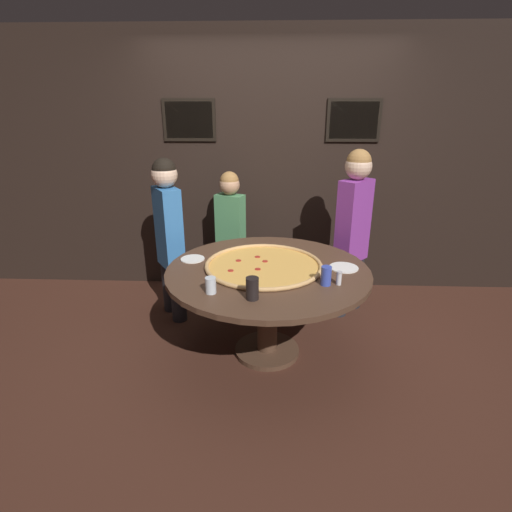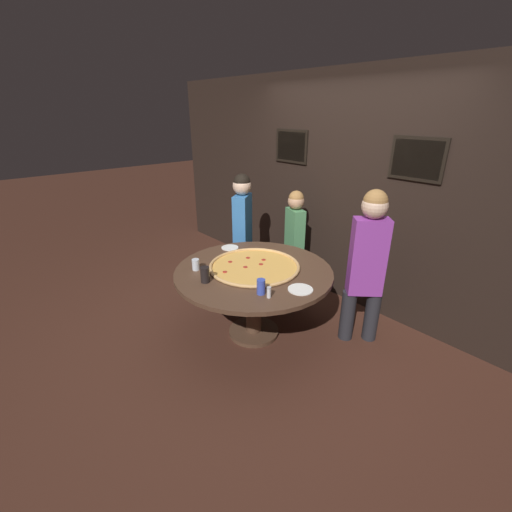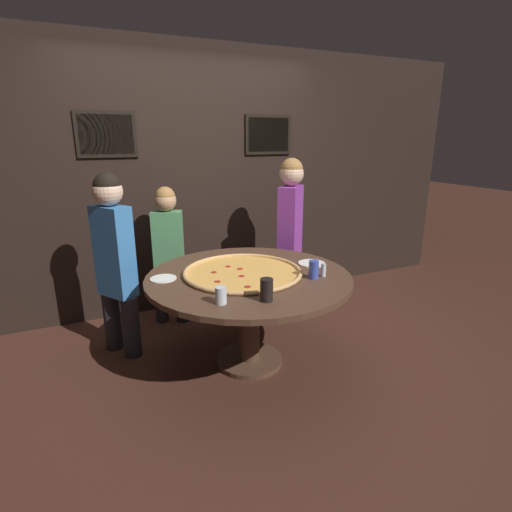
# 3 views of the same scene
# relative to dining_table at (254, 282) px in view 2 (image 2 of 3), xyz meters

# --- Properties ---
(ground_plane) EXTENTS (24.00, 24.00, 0.00)m
(ground_plane) POSITION_rel_dining_table_xyz_m (0.00, 0.00, -0.60)
(ground_plane) COLOR #422319
(back_wall) EXTENTS (6.40, 0.08, 2.60)m
(back_wall) POSITION_rel_dining_table_xyz_m (0.00, 1.37, 0.70)
(back_wall) COLOR black
(back_wall) RESTS_ON ground_plane
(dining_table) EXTENTS (1.54, 1.54, 0.74)m
(dining_table) POSITION_rel_dining_table_xyz_m (0.00, 0.00, 0.00)
(dining_table) COLOR #4C3323
(dining_table) RESTS_ON ground_plane
(giant_pizza) EXTENTS (0.90, 0.90, 0.03)m
(giant_pizza) POSITION_rel_dining_table_xyz_m (-0.03, 0.04, 0.15)
(giant_pizza) COLOR #E5A84C
(giant_pizza) RESTS_ON dining_table
(drink_cup_by_shaker) EXTENTS (0.08, 0.08, 0.15)m
(drink_cup_by_shaker) POSITION_rel_dining_table_xyz_m (-0.09, -0.50, 0.21)
(drink_cup_by_shaker) COLOR black
(drink_cup_by_shaker) RESTS_ON dining_table
(drink_cup_front_edge) EXTENTS (0.07, 0.07, 0.11)m
(drink_cup_front_edge) POSITION_rel_dining_table_xyz_m (-0.37, -0.42, 0.19)
(drink_cup_front_edge) COLOR silver
(drink_cup_front_edge) RESTS_ON dining_table
(drink_cup_far_right) EXTENTS (0.07, 0.07, 0.13)m
(drink_cup_far_right) POSITION_rel_dining_table_xyz_m (0.40, -0.26, 0.20)
(drink_cup_far_right) COLOR #384CB7
(drink_cup_far_right) RESTS_ON dining_table
(white_plate_left_side) EXTENTS (0.19, 0.19, 0.01)m
(white_plate_left_side) POSITION_rel_dining_table_xyz_m (-0.60, 0.17, 0.14)
(white_plate_left_side) COLOR white
(white_plate_left_side) RESTS_ON dining_table
(white_plate_near_front) EXTENTS (0.22, 0.22, 0.01)m
(white_plate_near_front) POSITION_rel_dining_table_xyz_m (0.57, 0.04, 0.14)
(white_plate_near_front) COLOR white
(white_plate_near_front) RESTS_ON dining_table
(condiment_shaker) EXTENTS (0.04, 0.04, 0.10)m
(condiment_shaker) POSITION_rel_dining_table_xyz_m (0.49, -0.26, 0.18)
(condiment_shaker) COLOR silver
(condiment_shaker) RESTS_ON dining_table
(diner_side_right) EXTENTS (0.37, 0.37, 1.54)m
(diner_side_right) POSITION_rel_dining_table_xyz_m (0.76, 0.75, 0.27)
(diner_side_right) COLOR #232328
(diner_side_right) RESTS_ON ground_plane
(diner_centre_back) EXTENTS (0.35, 0.23, 1.31)m
(diner_centre_back) POSITION_rel_dining_table_xyz_m (-0.38, 1.00, 0.14)
(diner_centre_back) COLOR #232328
(diner_centre_back) RESTS_ON ground_plane
(diner_far_right) EXTENTS (0.32, 0.38, 1.48)m
(diner_far_right) POSITION_rel_dining_table_xyz_m (-0.89, 0.59, 0.24)
(diner_far_right) COLOR #232328
(diner_far_right) RESTS_ON ground_plane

